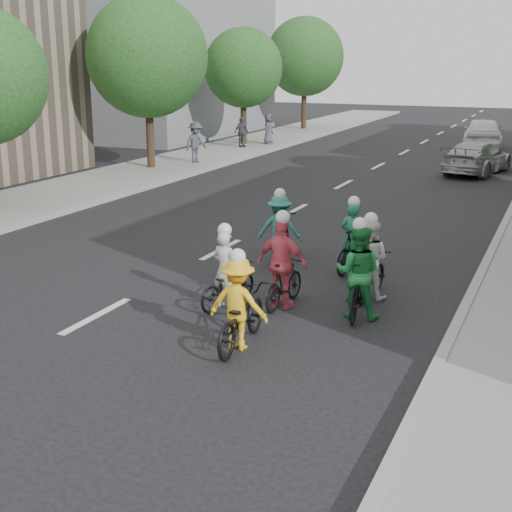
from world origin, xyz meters
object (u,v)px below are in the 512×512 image
Objects in this scene: cyclist_2 at (353,245)px; cyclist_4 at (227,280)px; spectator_1 at (241,132)px; cyclist_0 at (359,279)px; cyclist_3 at (283,272)px; spectator_2 at (268,129)px; follow_car_lead at (477,158)px; cyclist_6 at (240,311)px; spectator_0 at (196,142)px; cyclist_1 at (280,233)px; cyclist_5 at (370,267)px; follow_car_trail at (483,133)px.

cyclist_4 is at bearing 72.78° from cyclist_2.
spectator_1 is at bearing -53.71° from cyclist_4.
spectator_1 is at bearing -67.08° from cyclist_0.
cyclist_3 is 24.68m from spectator_2.
cyclist_3 is 0.42× the size of follow_car_lead.
cyclist_6 is 26.59m from spectator_2.
spectator_0 is at bearing -59.77° from cyclist_0.
cyclist_0 is 17.76m from follow_car_lead.
spectator_2 is (-8.66, 19.74, 0.25)m from cyclist_1.
cyclist_3 is (-1.41, -0.09, -0.00)m from cyclist_0.
cyclist_4 is at bearing 39.16° from cyclist_5.
follow_car_trail is at bearing -105.41° from cyclist_1.
spectator_2 is at bearing -56.93° from cyclist_4.
spectator_0 is (-10.40, -11.25, 0.22)m from follow_car_trail.
cyclist_2 is 0.98× the size of spectator_0.
spectator_2 is (0.16, 7.54, -0.09)m from spectator_0.
spectator_2 is at bearing -61.73° from cyclist_3.
spectator_0 is (-10.56, 12.35, 0.42)m from cyclist_2.
cyclist_3 is 1.08× the size of spectator_0.
follow_car_lead is (0.64, 15.13, 0.05)m from cyclist_2.
follow_car_trail is at bearing -94.00° from cyclist_6.
spectator_0 reaches higher than cyclist_2.
cyclist_1 reaches higher than cyclist_4.
cyclist_3 is at bearing -128.08° from spectator_0.
cyclist_5 is at bearing -126.96° from spectator_1.
spectator_0 is 7.55m from spectator_2.
cyclist_0 is at bearing -171.57° from cyclist_3.
cyclist_3 is 18.11m from spectator_0.
follow_car_trail reaches higher than follow_car_lead.
cyclist_1 is at bearing -73.80° from cyclist_4.
cyclist_5 is 0.39× the size of follow_car_lead.
spectator_2 reaches higher than follow_car_lead.
cyclist_6 is (1.05, -1.67, 0.09)m from cyclist_4.
spectator_2 is (-10.41, 19.89, 0.33)m from cyclist_2.
cyclist_6 is (-0.46, -4.77, 0.02)m from cyclist_2.
follow_car_trail is 2.71× the size of spectator_0.
cyclist_0 is 1.41m from cyclist_3.
follow_car_lead is (2.39, 14.98, -0.03)m from cyclist_1.
cyclist_5 is at bearing -131.92° from cyclist_3.
cyclist_2 is 4.79m from cyclist_6.
cyclist_6 is at bearing 50.94° from cyclist_0.
cyclist_2 is 0.91× the size of cyclist_3.
cyclist_1 is at bearing -130.65° from spectator_1.
cyclist_0 is 1.20× the size of spectator_2.
cyclist_0 is at bearing -155.54° from spectator_2.
cyclist_3 is 26.33m from follow_car_trail.
follow_car_trail is (0.30, 28.37, 0.18)m from cyclist_6.
cyclist_4 is 1.10× the size of spectator_1.
cyclist_5 is 3.50m from cyclist_6.
cyclist_1 is at bearing -53.85° from cyclist_0.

